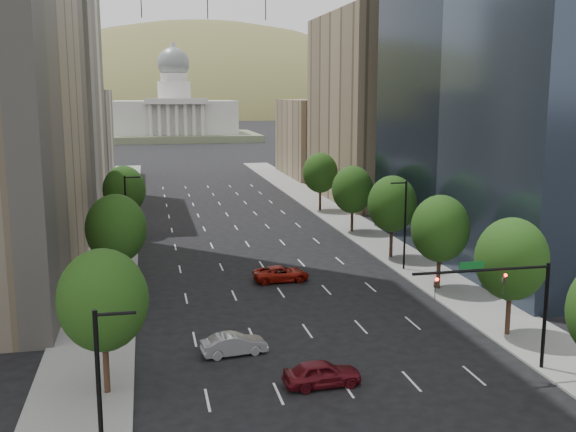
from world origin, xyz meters
TOP-DOWN VIEW (x-y plane):
  - sidewalk_left at (-15.50, 60.00)m, footprint 6.00×200.00m
  - sidewalk_right at (15.50, 60.00)m, footprint 6.00×200.00m
  - midrise_cream_left at (-25.00, 103.00)m, footprint 14.00×30.00m
  - filler_left at (-25.00, 136.00)m, footprint 14.00×26.00m
  - parking_tan_right at (25.00, 100.00)m, footprint 14.00×30.00m
  - filler_right at (25.00, 133.00)m, footprint 14.00×26.00m
  - tree_right_1 at (14.00, 36.00)m, footprint 5.20×5.20m
  - tree_right_2 at (14.00, 48.00)m, footprint 5.20×5.20m
  - tree_right_3 at (14.00, 60.00)m, footprint 5.20×5.20m
  - tree_right_4 at (14.00, 74.00)m, footprint 5.20×5.20m
  - tree_right_5 at (14.00, 90.00)m, footprint 5.20×5.20m
  - tree_left_0 at (-14.00, 32.00)m, footprint 5.20×5.20m
  - tree_left_1 at (-14.00, 52.00)m, footprint 5.20×5.20m
  - tree_left_2 at (-14.00, 78.00)m, footprint 5.20×5.20m
  - streetlight_rn at (13.44, 55.00)m, footprint 1.70×0.20m
  - streetlight_ls at (-13.44, 20.00)m, footprint 1.70×0.20m
  - streetlight_ln at (-13.44, 65.00)m, footprint 1.70×0.20m
  - traffic_signal at (10.53, 30.00)m, footprint 9.12×0.40m
  - capitol at (0.00, 249.71)m, footprint 60.00×40.00m
  - foothills at (34.67, 599.39)m, footprint 720.00×413.00m
  - car_maroon at (-1.37, 30.50)m, footprint 4.83×2.16m
  - car_silver at (-5.92, 36.56)m, footprint 4.62×2.15m
  - car_red_far at (0.75, 53.62)m, footprint 5.37×2.66m

SIDE VIEW (x-z plane):
  - foothills at x=34.67m, z-range -169.28..93.72m
  - sidewalk_left at x=-15.50m, z-range 0.00..0.15m
  - sidewalk_right at x=15.50m, z-range 0.00..0.15m
  - car_red_far at x=0.75m, z-range 0.00..1.46m
  - car_silver at x=-5.92m, z-range 0.00..1.46m
  - car_maroon at x=-1.37m, z-range 0.00..1.61m
  - streetlight_rn at x=13.44m, z-range 0.34..9.34m
  - streetlight_ls at x=-13.44m, z-range 0.34..9.34m
  - streetlight_ln at x=-13.44m, z-range 0.34..9.34m
  - traffic_signal at x=10.53m, z-range 1.49..8.86m
  - tree_right_4 at x=14.00m, z-range 1.23..9.69m
  - tree_right_2 at x=14.00m, z-range 1.30..9.91m
  - tree_left_2 at x=-14.00m, z-range 1.34..10.02m
  - tree_right_1 at x=14.00m, z-range 1.37..10.12m
  - tree_right_5 at x=14.00m, z-range 1.37..10.12m
  - tree_left_0 at x=-14.00m, z-range 1.37..10.12m
  - tree_right_3 at x=14.00m, z-range 1.44..10.34m
  - tree_left_1 at x=-14.00m, z-range 1.48..10.45m
  - filler_right at x=25.00m, z-range 0.00..16.00m
  - capitol at x=0.00m, z-range -9.02..26.18m
  - filler_left at x=-25.00m, z-range 0.00..18.00m
  - parking_tan_right at x=25.00m, z-range 0.00..30.00m
  - midrise_cream_left at x=-25.00m, z-range 0.00..35.00m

